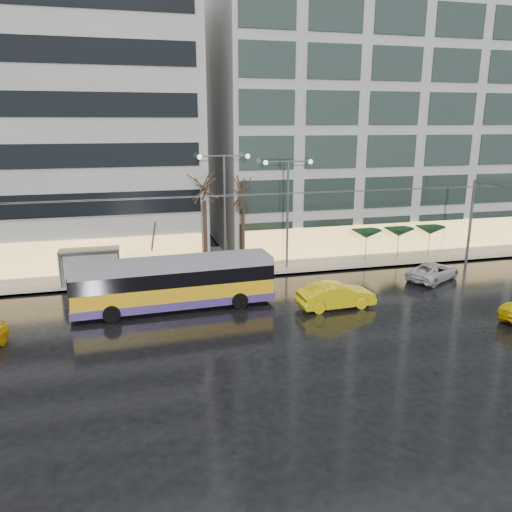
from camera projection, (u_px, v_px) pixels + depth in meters
name	position (u px, v px, depth m)	size (l,w,h in m)	color
ground	(228.00, 329.00, 28.50)	(140.00, 140.00, 0.00)	black
sidewalk	(219.00, 262.00, 42.06)	(80.00, 10.00, 0.15)	gray
kerb	(230.00, 279.00, 37.42)	(80.00, 0.10, 0.15)	slate
building_right	(382.00, 109.00, 47.56)	(32.00, 14.00, 25.00)	#A29F9A
trolleybus	(174.00, 285.00, 31.36)	(12.56, 5.02, 5.78)	#EDAD14
catenary	(219.00, 228.00, 35.06)	(42.24, 5.12, 7.00)	#595B60
bus_shelter	(84.00, 258.00, 35.98)	(4.20, 1.60, 2.51)	#595B60
street_lamp_near	(225.00, 197.00, 37.53)	(3.96, 0.36, 9.03)	#595B60
street_lamp_far	(288.00, 198.00, 38.80)	(3.96, 0.36, 8.53)	#595B60
tree_a	(204.00, 183.00, 37.07)	(3.20, 3.20, 8.40)	black
tree_b	(243.00, 190.00, 38.16)	(3.20, 3.20, 7.70)	black
parasol_a	(366.00, 234.00, 41.51)	(2.50, 2.50, 2.65)	#595B60
parasol_b	(399.00, 232.00, 42.23)	(2.50, 2.50, 2.65)	#595B60
parasol_c	(430.00, 230.00, 42.95)	(2.50, 2.50, 2.65)	#595B60
taxi_b	(336.00, 295.00, 31.64)	(1.73, 4.96, 1.63)	yellow
sedan_silver	(433.00, 271.00, 37.26)	(2.20, 4.78, 1.33)	silver
pedestrian_a	(133.00, 263.00, 36.25)	(1.22, 1.23, 2.19)	black
pedestrian_b	(133.00, 269.00, 36.96)	(0.87, 0.74, 1.56)	black
pedestrian_c	(82.00, 264.00, 36.99)	(1.36, 1.18, 2.11)	black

